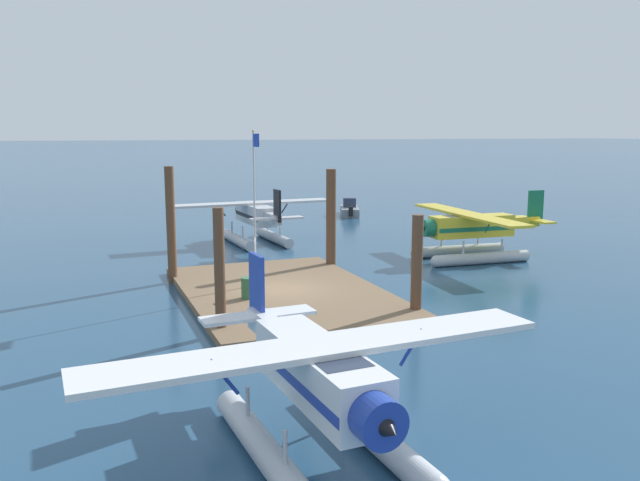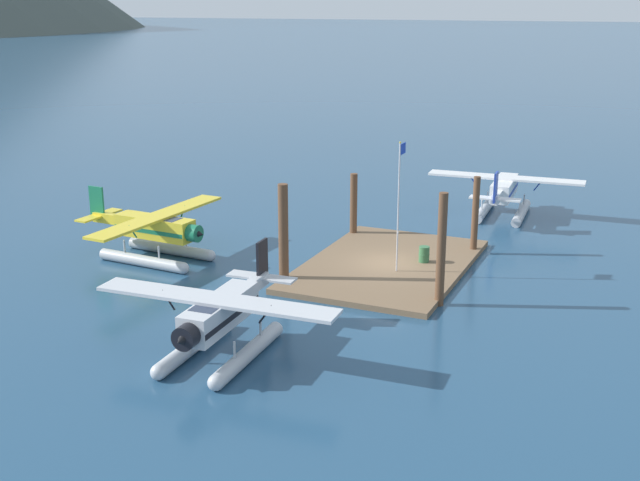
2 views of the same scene
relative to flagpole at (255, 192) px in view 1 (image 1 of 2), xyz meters
The scene contains 12 objects.
ground_plane 4.76m from the flagpole, 42.03° to the left, with size 1200.00×1200.00×0.00m, color navy.
dock_platform 4.62m from the flagpole, 42.03° to the left, with size 12.84×8.34×0.30m, color brown.
piling_near_left 4.96m from the flagpole, 135.78° to the right, with size 0.43×0.43×5.57m, color brown.
piling_near_right 6.58m from the flagpole, 27.14° to the right, with size 0.38×0.38×4.57m, color brown.
piling_far_left 6.41m from the flagpole, 124.65° to the left, with size 0.52×0.52×5.27m, color brown.
piling_far_right 8.05m from the flagpole, 39.34° to the left, with size 0.44×0.44×4.02m, color brown.
flagpole is the anchor object (origin of this frame).
fuel_drum 4.39m from the flagpole, 24.32° to the right, with size 0.62×0.62×0.88m.
seaplane_yellow_bow_left 13.96m from the flagpole, 102.45° to the left, with size 10.47×7.97×3.84m.
seaplane_white_stbd_aft 15.33m from the flagpole, 10.14° to the right, with size 7.98×10.46×3.84m.
seaplane_silver_port_fwd 13.43m from the flagpole, 164.78° to the left, with size 7.98×10.46×3.84m.
boat_grey_open_west 28.47m from the flagpole, 147.81° to the left, with size 4.65×2.91×1.50m.
Camera 1 is at (26.30, -8.34, 7.13)m, focal length 36.01 mm.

